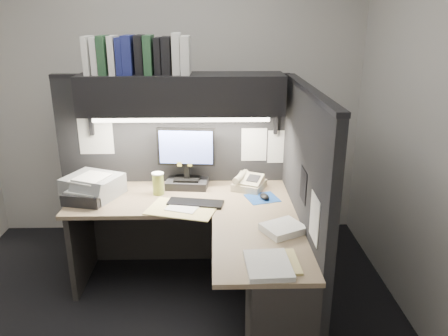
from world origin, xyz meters
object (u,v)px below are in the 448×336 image
Objects in this scene: coffee_cup at (158,184)px; printer at (93,186)px; overhead_shelf at (182,94)px; monitor at (187,164)px; desk at (224,267)px; telephone at (249,183)px; notebook_stack at (87,196)px; keyboard at (195,203)px.

coffee_cup is 0.50m from printer.
overhead_shelf is at bearing 34.88° from printer.
printer is (-0.72, -0.15, -0.12)m from monitor.
printer is at bearing -168.44° from overhead_shelf.
desk is 10.19× the size of coffee_cup.
telephone is 0.82× the size of notebook_stack.
notebook_stack is at bearing -164.95° from coffee_cup.
overhead_shelf reaches higher than keyboard.
coffee_cup reaches higher than printer.
overhead_shelf is 5.25× the size of notebook_stack.
desk is 0.55m from keyboard.
overhead_shelf is 1.00m from printer.
monitor is 0.81m from notebook_stack.
desk is 1.10× the size of overhead_shelf.
desk is at bearing -51.16° from coffee_cup.
keyboard is (0.10, -0.34, -0.76)m from overhead_shelf.
coffee_cup is (-0.30, 0.21, 0.07)m from keyboard.
coffee_cup is (-0.50, 0.62, 0.37)m from desk.
printer reaches higher than telephone.
telephone is at bearing 28.48° from printer.
overhead_shelf is at bearing -158.76° from telephone.
telephone is at bearing 10.84° from notebook_stack.
monitor is at bearing 32.11° from coffee_cup.
desk is 1.23m from printer.
overhead_shelf is 9.29× the size of coffee_cup.
telephone is at bearing 1.11° from monitor.
telephone is 1.27m from notebook_stack.
printer is at bearing -149.99° from telephone.
notebook_stack is (-0.72, -0.27, -0.73)m from overhead_shelf.
printer is (-1.23, -0.11, 0.03)m from telephone.
overhead_shelf is at bearing -157.89° from monitor.
overhead_shelf is (-0.30, 0.75, 1.06)m from desk.
telephone is at bearing -3.62° from overhead_shelf.
monitor is 0.53m from telephone.
printer reaches higher than desk.
telephone is at bearing 72.68° from desk.
overhead_shelf reaches higher than coffee_cup.
notebook_stack is (-0.52, -0.14, -0.04)m from coffee_cup.
coffee_cup is (-0.20, -0.13, -0.69)m from overhead_shelf.
keyboard is at bearing -4.72° from notebook_stack.
keyboard is at bearing -119.33° from telephone.
overhead_shelf reaches higher than notebook_stack.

